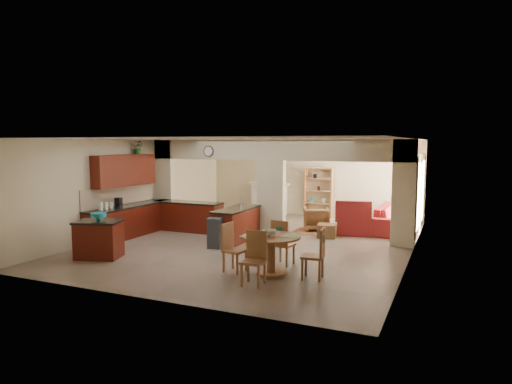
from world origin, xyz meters
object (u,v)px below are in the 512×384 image
at_px(dining_table, 271,250).
at_px(armchair, 316,219).
at_px(kitchen_island, 99,239).
at_px(sofa, 396,218).

height_order(dining_table, armchair, dining_table).
bearing_deg(dining_table, kitchen_island, -175.77).
bearing_deg(armchair, dining_table, 74.93).
distance_m(dining_table, armchair, 5.09).
relative_size(kitchen_island, dining_table, 1.01).
bearing_deg(dining_table, sofa, 73.17).
relative_size(sofa, armchair, 3.46).
bearing_deg(kitchen_island, armchair, 36.78).
relative_size(dining_table, armchair, 1.54).
distance_m(kitchen_island, dining_table, 4.26).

